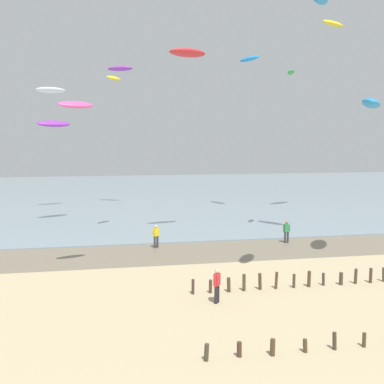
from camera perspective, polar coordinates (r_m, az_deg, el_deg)
wet_sand_strip at (r=34.04m, az=-5.98°, el=-7.33°), size 120.00×6.39×0.01m
sea at (r=71.66m, az=-8.76°, el=-0.20°), size 160.00×70.00×0.10m
groyne_far at (r=27.26m, az=12.73°, el=-10.03°), size 12.10×0.33×0.92m
person_mid_beach at (r=24.05m, az=2.95°, el=-10.81°), size 0.40×0.47×1.71m
person_by_waterline at (r=38.19m, az=11.04°, el=-4.53°), size 0.57×0.24×1.71m
person_right_flank at (r=35.88m, az=-4.24°, el=-5.12°), size 0.55×0.32×1.71m
kite_aloft_2 at (r=54.88m, az=-16.25°, el=11.41°), size 3.42×2.26×0.84m
kite_aloft_3 at (r=33.45m, az=20.27°, el=9.74°), size 2.86×3.72×0.81m
kite_aloft_4 at (r=40.38m, az=-9.16°, el=13.05°), size 1.60×1.83×0.52m
kite_aloft_5 at (r=53.61m, az=16.21°, el=18.45°), size 3.49×2.69×0.85m
kite_aloft_8 at (r=41.17m, az=11.55°, el=13.60°), size 1.34×1.92×0.50m
kite_aloft_9 at (r=56.26m, az=-8.43°, el=14.13°), size 3.13×2.17×0.64m
kite_aloft_10 at (r=28.43m, az=-13.51°, el=9.94°), size 2.19×1.44×0.61m
kite_aloft_11 at (r=53.21m, az=6.75°, el=15.27°), size 2.10×3.30×0.81m
kite_aloft_12 at (r=46.70m, az=-15.93°, el=7.72°), size 3.38×2.52×0.84m
kite_aloft_13 at (r=39.14m, az=-0.52°, el=16.02°), size 3.29×1.93×0.86m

